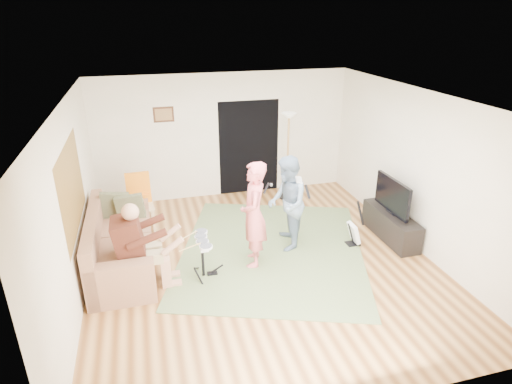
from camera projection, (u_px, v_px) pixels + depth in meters
floor at (262, 261)px, 7.13m from camera, size 6.00×6.00×0.00m
walls at (262, 187)px, 6.60m from camera, size 5.50×6.00×2.70m
ceiling at (263, 99)px, 6.08m from camera, size 6.00×6.00×0.00m
window_blinds at (72, 188)px, 6.04m from camera, size 0.00×2.05×2.05m
doorway at (249, 148)px, 9.51m from camera, size 2.10×0.00×2.10m
picture_frame at (164, 115)px, 8.74m from camera, size 0.42×0.03×0.32m
area_rug at (272, 250)px, 7.47m from camera, size 4.12×4.47×0.02m
sofa at (116, 250)px, 6.88m from camera, size 0.95×2.31×0.94m
drummer at (144, 254)px, 6.32m from camera, size 0.89×0.50×1.36m
drum_kit at (203, 259)px, 6.62m from camera, size 0.38×0.67×0.69m
singer at (254, 215)px, 6.76m from camera, size 0.56×0.72×1.76m
microphone at (266, 188)px, 6.64m from camera, size 0.06×0.06×0.24m
guitarist at (287, 203)px, 7.28m from camera, size 0.80×0.93×1.66m
guitar_held at (299, 186)px, 7.21m from camera, size 0.28×0.61×0.26m
guitar_spare at (354, 233)px, 7.55m from camera, size 0.31×0.27×0.85m
torchiere_lamp at (288, 141)px, 9.07m from camera, size 0.34×0.34×1.91m
dining_chair at (141, 211)px, 8.03m from camera, size 0.49×0.51×1.09m
tv_cabinet at (391, 225)px, 7.79m from camera, size 0.40×1.40×0.50m
television at (392, 195)px, 7.55m from camera, size 0.06×1.01×0.60m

